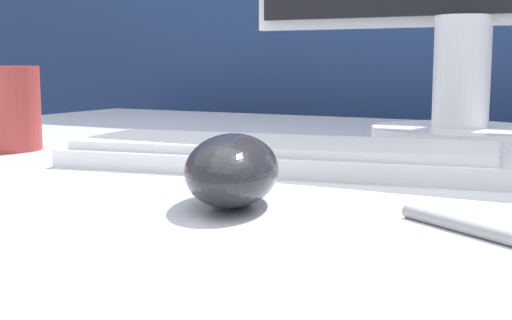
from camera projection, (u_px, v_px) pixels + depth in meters
partition_panel at (487, 113)px, 1.24m from camera, size 5.00×0.03×1.49m
computer_mouse_near at (232, 170)px, 0.47m from camera, size 0.10×0.13×0.05m
keyboard at (283, 155)px, 0.64m from camera, size 0.41×0.20×0.02m
mug at (0, 108)px, 0.76m from camera, size 0.08×0.08×0.09m
pen at (493, 234)px, 0.37m from camera, size 0.12×0.08×0.01m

